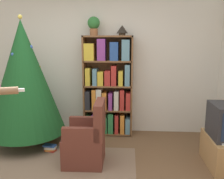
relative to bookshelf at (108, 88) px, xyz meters
name	(u,v)px	position (x,y,z in m)	size (l,w,h in m)	color
wall_back	(94,64)	(-0.29, 0.24, 0.41)	(8.00, 0.10, 2.60)	silver
bookshelf	(108,88)	(0.00, 0.00, 0.00)	(0.90, 0.32, 1.83)	brown
game_remote	(222,143)	(1.60, -1.36, -0.45)	(0.04, 0.12, 0.02)	white
christmas_tree	(24,78)	(-1.33, -0.56, 0.26)	(1.28, 1.28, 2.15)	#4C3323
armchair	(87,142)	(-0.20, -1.17, -0.57)	(0.58, 0.57, 0.92)	brown
potted_plant	(94,25)	(-0.25, 0.01, 1.13)	(0.22, 0.22, 0.33)	#935B38
table_lamp	(122,30)	(0.25, 0.01, 1.04)	(0.20, 0.20, 0.18)	#473828
book_pile_near_tree	(50,148)	(-0.86, -0.83, -0.83)	(0.22, 0.17, 0.11)	#B22D28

